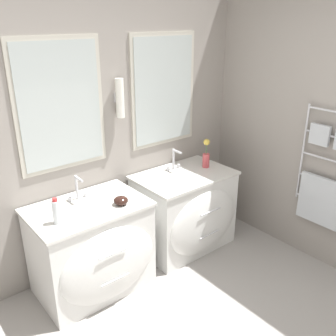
# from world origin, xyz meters

# --- Properties ---
(wall_back) EXTENTS (5.11, 0.15, 2.60)m
(wall_back) POSITION_xyz_m (0.02, 1.96, 1.31)
(wall_back) COLOR gray
(wall_back) RESTS_ON ground_plane
(wall_right) EXTENTS (0.13, 3.90, 2.60)m
(wall_right) POSITION_xyz_m (1.78, 0.87, 1.29)
(wall_right) COLOR gray
(wall_right) RESTS_ON ground_plane
(vanity_left) EXTENTS (0.93, 0.68, 0.78)m
(vanity_left) POSITION_xyz_m (-0.10, 1.57, 0.39)
(vanity_left) COLOR white
(vanity_left) RESTS_ON ground_plane
(vanity_right) EXTENTS (0.93, 0.68, 0.78)m
(vanity_right) POSITION_xyz_m (0.93, 1.57, 0.39)
(vanity_right) COLOR white
(vanity_right) RESTS_ON ground_plane
(faucet_left) EXTENTS (0.17, 0.13, 0.21)m
(faucet_left) POSITION_xyz_m (-0.10, 1.76, 0.88)
(faucet_left) COLOR silver
(faucet_left) RESTS_ON vanity_left
(faucet_right) EXTENTS (0.17, 0.13, 0.21)m
(faucet_right) POSITION_xyz_m (0.93, 1.76, 0.88)
(faucet_right) COLOR silver
(faucet_right) RESTS_ON vanity_right
(toiletry_bottle) EXTENTS (0.06, 0.06, 0.20)m
(toiletry_bottle) POSITION_xyz_m (-0.39, 1.51, 0.87)
(toiletry_bottle) COLOR silver
(toiletry_bottle) RESTS_ON vanity_left
(amenity_bowl) EXTENTS (0.12, 0.12, 0.07)m
(amenity_bowl) POSITION_xyz_m (0.12, 1.47, 0.81)
(amenity_bowl) COLOR black
(amenity_bowl) RESTS_ON vanity_left
(flower_vase) EXTENTS (0.07, 0.07, 0.29)m
(flower_vase) POSITION_xyz_m (1.22, 1.62, 0.90)
(flower_vase) COLOR #CC4C51
(flower_vase) RESTS_ON vanity_right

